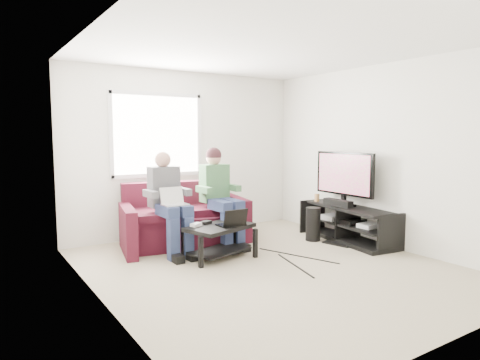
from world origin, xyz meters
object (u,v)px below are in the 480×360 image
subwoofer (313,224)px  sofa (185,222)px  coffee_table (220,234)px  tv (344,175)px  tv_stand (348,226)px  end_table (232,216)px

subwoofer → sofa: bearing=152.2°
coffee_table → tv: tv is taller
sofa → coffee_table: bearing=-87.1°
sofa → tv_stand: size_ratio=1.26×
sofa → coffee_table: sofa is taller
tv_stand → subwoofer: (-0.41, 0.32, 0.02)m
tv → end_table: (-1.12, 1.41, -0.72)m
tv → subwoofer: (-0.41, 0.22, -0.74)m
coffee_table → tv: 2.19m
end_table → tv: bearing=-51.4°
subwoofer → coffee_table: bearing=-179.1°
tv → subwoofer: bearing=152.2°
subwoofer → end_table: 1.39m
tv_stand → subwoofer: bearing=142.6°
coffee_table → end_table: bearing=52.2°
coffee_table → subwoofer: bearing=0.9°
sofa → coffee_table: 0.93m
sofa → tv: (2.12, -1.12, 0.66)m
tv_stand → end_table: (-1.13, 1.51, 0.03)m
subwoofer → end_table: bearing=120.9°
sofa → tv_stand: (2.12, -1.22, -0.09)m
sofa → end_table: bearing=16.3°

